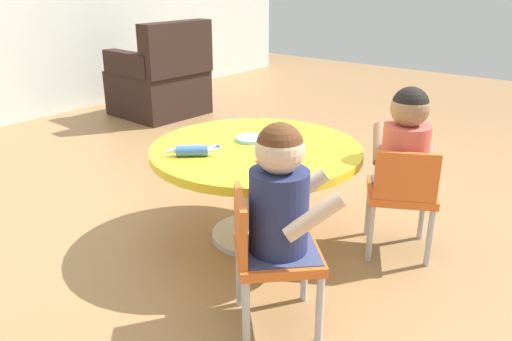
{
  "coord_description": "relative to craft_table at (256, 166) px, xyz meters",
  "views": [
    {
      "loc": [
        -1.81,
        -1.43,
        1.26
      ],
      "look_at": [
        0.0,
        0.0,
        0.36
      ],
      "focal_mm": 36.29,
      "sensor_mm": 36.0,
      "label": 1
    }
  ],
  "objects": [
    {
      "name": "ground_plane",
      "position": [
        0.0,
        0.0,
        -0.38
      ],
      "size": [
        10.0,
        10.0,
        0.0
      ],
      "primitive_type": "plane",
      "color": "#9E7247"
    },
    {
      "name": "rolling_pin",
      "position": [
        -0.28,
        0.14,
        0.12
      ],
      "size": [
        0.17,
        0.19,
        0.05
      ],
      "color": "#3F72CC",
      "rests_on": "craft_table"
    },
    {
      "name": "seated_child_left",
      "position": [
        -0.48,
        -0.48,
        0.15
      ],
      "size": [
        0.43,
        0.43,
        0.51
      ],
      "color": "#3F4772",
      "rests_on": "ground"
    },
    {
      "name": "playdough_blob_0",
      "position": [
        0.06,
        0.08,
        0.11
      ],
      "size": [
        0.15,
        0.15,
        0.02
      ],
      "primitive_type": "cylinder",
      "color": "#8CCCF2",
      "rests_on": "craft_table"
    },
    {
      "name": "cookie_cutter_1",
      "position": [
        -0.14,
        -0.15,
        0.1
      ],
      "size": [
        0.06,
        0.06,
        0.01
      ],
      "primitive_type": "torus",
      "color": "orange",
      "rests_on": "craft_table"
    },
    {
      "name": "child_chair_right",
      "position": [
        0.29,
        -0.61,
        -0.07
      ],
      "size": [
        0.41,
        0.41,
        0.54
      ],
      "color": "#B7B7BC",
      "rests_on": "ground"
    },
    {
      "name": "cookie_cutter_0",
      "position": [
        0.09,
        -0.09,
        0.1
      ],
      "size": [
        0.06,
        0.06,
        0.01
      ],
      "primitive_type": "torus",
      "color": "#4CB259",
      "rests_on": "craft_table"
    },
    {
      "name": "armchair_dark",
      "position": [
        1.33,
        2.15,
        -0.07
      ],
      "size": [
        0.75,
        0.76,
        0.85
      ],
      "color": "black",
      "rests_on": "ground"
    },
    {
      "name": "child_chair_left",
      "position": [
        -0.5,
        -0.46,
        -0.07
      ],
      "size": [
        0.42,
        0.42,
        0.54
      ],
      "color": "#B7B7BC",
      "rests_on": "ground"
    },
    {
      "name": "seated_child_right",
      "position": [
        0.33,
        -0.59,
        0.15
      ],
      "size": [
        0.43,
        0.4,
        0.51
      ],
      "color": "#3F4772",
      "rests_on": "ground"
    },
    {
      "name": "craft_scissors",
      "position": [
        -0.15,
        0.16,
        0.1
      ],
      "size": [
        0.09,
        0.14,
        0.01
      ],
      "color": "silver",
      "rests_on": "craft_table"
    },
    {
      "name": "craft_table",
      "position": [
        0.0,
        0.0,
        0.0
      ],
      "size": [
        1.0,
        1.0,
        0.48
      ],
      "color": "silver",
      "rests_on": "ground"
    }
  ]
}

